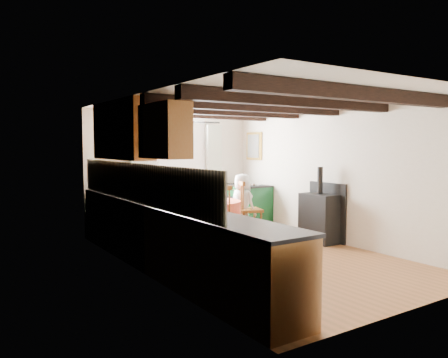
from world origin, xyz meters
TOP-DOWN VIEW (x-y plane):
  - floor at (0.00, 0.00)m, footprint 3.60×5.50m
  - ceiling at (0.00, 0.00)m, footprint 3.60×5.50m
  - wall_back at (0.00, 2.75)m, footprint 3.60×0.00m
  - wall_front at (0.00, -2.75)m, footprint 3.60×0.00m
  - wall_left at (-1.80, 0.00)m, footprint 0.00×5.50m
  - wall_right at (1.80, 0.00)m, footprint 0.00×5.50m
  - beam_a at (0.00, -2.00)m, footprint 3.60×0.16m
  - beam_b at (0.00, -1.00)m, footprint 3.60×0.16m
  - beam_c at (0.00, 0.00)m, footprint 3.60×0.16m
  - beam_d at (0.00, 1.00)m, footprint 3.60×0.16m
  - beam_e at (0.00, 2.00)m, footprint 3.60×0.16m
  - splash_left at (-1.78, 0.30)m, footprint 0.02×4.50m
  - splash_back at (-1.00, 2.73)m, footprint 1.40×0.02m
  - base_cabinet_left at (-1.50, 0.00)m, footprint 0.60×5.30m
  - base_cabinet_back at (-1.05, 2.45)m, footprint 1.30×0.60m
  - worktop_left at (-1.48, 0.00)m, footprint 0.64×5.30m
  - worktop_back at (-1.05, 2.43)m, footprint 1.30×0.64m
  - wall_cabinet_glass at (-1.63, 1.20)m, footprint 0.34×1.80m
  - wall_cabinet_solid at (-1.63, -0.30)m, footprint 0.34×0.90m
  - window_frame at (0.10, 2.73)m, footprint 1.34×0.03m
  - window_pane at (0.10, 2.74)m, footprint 1.20×0.01m
  - curtain_left at (-0.75, 2.65)m, footprint 0.35×0.10m
  - curtain_right at (0.95, 2.65)m, footprint 0.35×0.10m
  - curtain_rod at (0.10, 2.65)m, footprint 2.00×0.03m
  - wall_picture at (1.77, 2.30)m, footprint 0.04×0.50m
  - wall_plate at (1.05, 2.72)m, footprint 0.30×0.02m
  - rug at (0.03, 1.38)m, footprint 1.80×1.40m
  - dining_table at (0.03, 1.38)m, footprint 1.19×1.19m
  - chair_near at (-0.05, 0.53)m, footprint 0.54×0.55m
  - chair_left at (-0.83, 1.43)m, footprint 0.55×0.54m
  - chair_right at (0.93, 1.33)m, footprint 0.59×0.57m
  - aga_range at (1.47, 2.12)m, footprint 0.63×0.98m
  - cast_iron_stove at (1.58, 0.13)m, footprint 0.40×0.67m
  - child_far at (-0.02, 2.17)m, footprint 0.49×0.38m
  - child_right at (0.87, 1.48)m, footprint 0.51×0.65m
  - bowl_a at (0.18, 1.51)m, footprint 0.26×0.26m
  - bowl_b at (0.17, 1.11)m, footprint 0.20×0.20m
  - cup at (-0.03, 1.43)m, footprint 0.10×0.10m
  - canister_tall at (-1.18, 2.49)m, footprint 0.13×0.13m
  - canister_wide at (-1.08, 2.57)m, footprint 0.17×0.17m

SIDE VIEW (x-z plane):
  - floor at x=0.00m, z-range 0.00..0.00m
  - rug at x=0.03m, z-range 0.00..0.01m
  - dining_table at x=0.03m, z-range 0.00..0.72m
  - base_cabinet_left at x=-1.50m, z-range 0.00..0.88m
  - base_cabinet_back at x=-1.05m, z-range 0.00..0.88m
  - aga_range at x=1.47m, z-range 0.00..0.90m
  - chair_left at x=-0.83m, z-range 0.00..0.98m
  - chair_near at x=-0.05m, z-range 0.00..1.05m
  - chair_right at x=0.93m, z-range 0.00..1.05m
  - child_right at x=0.87m, z-range 0.00..1.17m
  - child_far at x=-0.02m, z-range 0.00..1.19m
  - cast_iron_stove at x=1.58m, z-range 0.00..1.34m
  - bowl_a at x=0.18m, z-range 0.72..0.76m
  - bowl_b at x=0.17m, z-range 0.72..0.78m
  - cup at x=-0.03m, z-range 0.72..0.80m
  - worktop_left at x=-1.48m, z-range 0.88..0.92m
  - worktop_back at x=-1.05m, z-range 0.88..0.92m
  - canister_wide at x=-1.08m, z-range 0.92..1.10m
  - canister_tall at x=-1.18m, z-range 0.92..1.15m
  - curtain_left at x=-0.75m, z-range 0.05..2.15m
  - curtain_right at x=0.95m, z-range 0.05..2.15m
  - wall_back at x=0.00m, z-range 0.00..2.40m
  - wall_front at x=0.00m, z-range 0.00..2.40m
  - wall_left at x=-1.80m, z-range 0.00..2.40m
  - wall_right at x=1.80m, z-range 0.00..2.40m
  - splash_left at x=-1.78m, z-range 0.92..1.48m
  - splash_back at x=-1.00m, z-range 0.92..1.48m
  - window_frame at x=0.10m, z-range 0.83..2.37m
  - window_pane at x=0.10m, z-range 0.90..2.30m
  - wall_picture at x=1.77m, z-range 1.40..2.00m
  - wall_plate at x=1.05m, z-range 1.55..1.85m
  - wall_cabinet_solid at x=-1.63m, z-range 1.55..2.25m
  - wall_cabinet_glass at x=-1.63m, z-range 1.50..2.40m
  - curtain_rod at x=0.10m, z-range 2.19..2.22m
  - beam_a at x=0.00m, z-range 2.23..2.39m
  - beam_b at x=0.00m, z-range 2.23..2.39m
  - beam_c at x=0.00m, z-range 2.23..2.39m
  - beam_d at x=0.00m, z-range 2.23..2.39m
  - beam_e at x=0.00m, z-range 2.23..2.39m
  - ceiling at x=0.00m, z-range 2.40..2.40m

